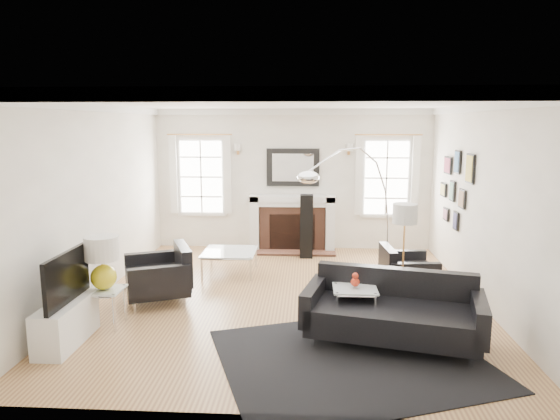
# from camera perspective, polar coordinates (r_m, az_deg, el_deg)

# --- Properties ---
(floor) EXTENTS (6.00, 6.00, 0.00)m
(floor) POSITION_cam_1_polar(r_m,az_deg,el_deg) (7.41, 0.67, -9.95)
(floor) COLOR #8F5D3C
(floor) RESTS_ON ground
(back_wall) EXTENTS (5.50, 0.04, 2.80)m
(back_wall) POSITION_cam_1_polar(r_m,az_deg,el_deg) (10.04, 1.49, 3.49)
(back_wall) COLOR white
(back_wall) RESTS_ON floor
(front_wall) EXTENTS (5.50, 0.04, 2.80)m
(front_wall) POSITION_cam_1_polar(r_m,az_deg,el_deg) (4.13, -1.25, -5.75)
(front_wall) COLOR white
(front_wall) RESTS_ON floor
(left_wall) EXTENTS (0.04, 6.00, 2.80)m
(left_wall) POSITION_cam_1_polar(r_m,az_deg,el_deg) (7.70, -20.22, 0.94)
(left_wall) COLOR white
(left_wall) RESTS_ON floor
(right_wall) EXTENTS (0.04, 6.00, 2.80)m
(right_wall) POSITION_cam_1_polar(r_m,az_deg,el_deg) (7.46, 22.29, 0.54)
(right_wall) COLOR white
(right_wall) RESTS_ON floor
(ceiling) EXTENTS (5.50, 6.00, 0.02)m
(ceiling) POSITION_cam_1_polar(r_m,az_deg,el_deg) (6.98, 0.72, 12.22)
(ceiling) COLOR white
(ceiling) RESTS_ON back_wall
(crown_molding) EXTENTS (5.50, 6.00, 0.12)m
(crown_molding) POSITION_cam_1_polar(r_m,az_deg,el_deg) (6.98, 0.71, 11.73)
(crown_molding) COLOR white
(crown_molding) RESTS_ON back_wall
(fireplace) EXTENTS (1.70, 0.69, 1.11)m
(fireplace) POSITION_cam_1_polar(r_m,az_deg,el_deg) (9.96, 1.42, -1.56)
(fireplace) COLOR white
(fireplace) RESTS_ON floor
(mantel_mirror) EXTENTS (1.05, 0.07, 0.75)m
(mantel_mirror) POSITION_cam_1_polar(r_m,az_deg,el_deg) (9.97, 1.48, 4.89)
(mantel_mirror) COLOR black
(mantel_mirror) RESTS_ON back_wall
(window_left) EXTENTS (1.24, 0.15, 1.62)m
(window_left) POSITION_cam_1_polar(r_m,az_deg,el_deg) (10.21, -8.98, 3.81)
(window_left) COLOR white
(window_left) RESTS_ON back_wall
(window_right) EXTENTS (1.24, 0.15, 1.62)m
(window_right) POSITION_cam_1_polar(r_m,az_deg,el_deg) (10.09, 12.06, 3.64)
(window_right) COLOR white
(window_right) RESTS_ON back_wall
(gallery_wall) EXTENTS (0.04, 1.73, 1.29)m
(gallery_wall) POSITION_cam_1_polar(r_m,az_deg,el_deg) (8.66, 19.40, 2.80)
(gallery_wall) COLOR black
(gallery_wall) RESTS_ON right_wall
(tv_unit) EXTENTS (0.35, 1.00, 1.09)m
(tv_unit) POSITION_cam_1_polar(r_m,az_deg,el_deg) (6.34, -23.23, -11.13)
(tv_unit) COLOR white
(tv_unit) RESTS_ON floor
(area_rug) EXTENTS (3.33, 3.06, 0.01)m
(area_rug) POSITION_cam_1_polar(r_m,az_deg,el_deg) (5.67, 8.17, -16.49)
(area_rug) COLOR black
(area_rug) RESTS_ON floor
(sofa) EXTENTS (2.16, 1.35, 0.65)m
(sofa) POSITION_cam_1_polar(r_m,az_deg,el_deg) (6.05, 12.77, -11.29)
(sofa) COLOR black
(sofa) RESTS_ON floor
(armchair_left) EXTENTS (1.15, 1.21, 0.65)m
(armchair_left) POSITION_cam_1_polar(r_m,az_deg,el_deg) (7.39, -13.38, -7.33)
(armchair_left) COLOR black
(armchair_left) RESTS_ON floor
(armchair_right) EXTENTS (0.81, 0.89, 0.56)m
(armchair_right) POSITION_cam_1_polar(r_m,az_deg,el_deg) (7.85, 14.09, -6.72)
(armchair_right) COLOR black
(armchair_right) RESTS_ON floor
(coffee_table) EXTENTS (0.88, 0.88, 0.39)m
(coffee_table) POSITION_cam_1_polar(r_m,az_deg,el_deg) (8.49, -5.76, -4.89)
(coffee_table) COLOR silver
(coffee_table) RESTS_ON floor
(side_table_left) EXTENTS (0.44, 0.44, 0.49)m
(side_table_left) POSITION_cam_1_polar(r_m,az_deg,el_deg) (6.66, -19.37, -9.36)
(side_table_left) COLOR silver
(side_table_left) RESTS_ON floor
(nesting_table) EXTENTS (0.52, 0.44, 0.58)m
(nesting_table) POSITION_cam_1_polar(r_m,az_deg,el_deg) (6.12, 8.53, -9.87)
(nesting_table) COLOR silver
(nesting_table) RESTS_ON floor
(gourd_lamp) EXTENTS (0.42, 0.42, 0.67)m
(gourd_lamp) POSITION_cam_1_polar(r_m,az_deg,el_deg) (6.52, -19.62, -5.30)
(gourd_lamp) COLOR yellow
(gourd_lamp) RESTS_ON side_table_left
(orange_vase) EXTENTS (0.11, 0.11, 0.17)m
(orange_vase) POSITION_cam_1_polar(r_m,az_deg,el_deg) (6.06, 8.59, -7.96)
(orange_vase) COLOR red
(orange_vase) RESTS_ON nesting_table
(arc_floor_lamp) EXTENTS (1.58, 1.47, 2.24)m
(arc_floor_lamp) POSITION_cam_1_polar(r_m,az_deg,el_deg) (7.62, 8.12, -0.07)
(arc_floor_lamp) COLOR white
(arc_floor_lamp) RESTS_ON floor
(stick_floor_lamp) EXTENTS (0.31, 0.31, 1.52)m
(stick_floor_lamp) POSITION_cam_1_polar(r_m,az_deg,el_deg) (6.46, 14.08, -1.10)
(stick_floor_lamp) COLOR #C78945
(stick_floor_lamp) RESTS_ON floor
(speaker_tower) EXTENTS (0.24, 0.24, 1.20)m
(speaker_tower) POSITION_cam_1_polar(r_m,az_deg,el_deg) (9.43, 3.04, -1.86)
(speaker_tower) COLOR black
(speaker_tower) RESTS_ON floor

